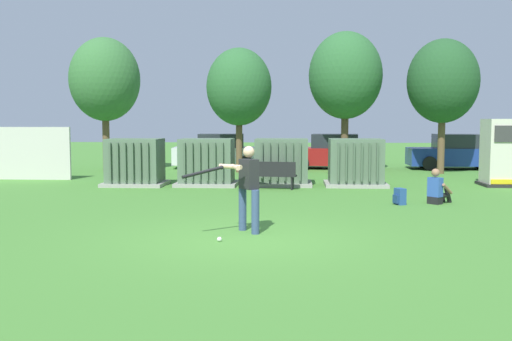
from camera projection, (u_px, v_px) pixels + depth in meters
ground_plane at (242, 238)px, 11.19m from camera, size 96.00×96.00×0.00m
fence_panel at (9, 153)px, 22.19m from camera, size 4.80×0.12×2.00m
transformer_west at (135, 163)px, 20.17m from camera, size 2.10×1.70×1.62m
transformer_mid_west at (207, 163)px, 20.16m from camera, size 2.10×1.70×1.62m
transformer_mid_east at (282, 163)px, 20.21m from camera, size 2.10×1.70×1.62m
transformer_east at (356, 163)px, 20.01m from camera, size 2.10×1.70×1.62m
generator_enclosure at (506, 153)px, 19.99m from camera, size 1.60×1.40×2.30m
park_bench at (269, 173)px, 19.01m from camera, size 1.84×0.66×0.92m
batter at (246, 184)px, 11.67m from camera, size 1.43×1.19×1.74m
sports_ball at (219, 239)px, 10.85m from camera, size 0.09×0.09×0.09m
seated_spectator at (437, 190)px, 15.76m from camera, size 0.75×0.73×0.96m
backpack at (400, 197)px, 15.60m from camera, size 0.34×0.37×0.44m
tree_left at (105, 80)px, 25.48m from camera, size 3.07×3.07×5.86m
tree_center_left at (239, 87)px, 24.98m from camera, size 2.80×2.80×5.34m
tree_center_right at (345, 76)px, 25.34m from camera, size 3.19×3.19×6.10m
tree_right at (443, 81)px, 24.30m from camera, size 2.95×2.95×5.64m
parked_car_leftmost at (219, 152)px, 27.51m from camera, size 4.31×2.15×1.62m
parked_car_left_of_center at (332, 153)px, 27.11m from camera, size 4.34×2.21×1.62m
parked_car_right_of_center at (455, 153)px, 26.84m from camera, size 4.22×1.95×1.62m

